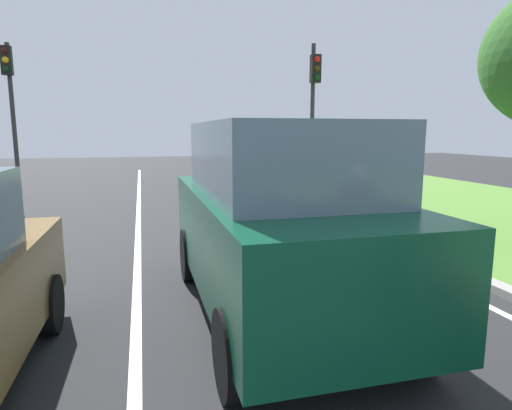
# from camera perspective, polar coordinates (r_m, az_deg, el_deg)

# --- Properties ---
(ground_plane) EXTENTS (60.00, 60.00, 0.00)m
(ground_plane) POSITION_cam_1_polar(r_m,az_deg,el_deg) (10.60, -11.14, -2.60)
(ground_plane) COLOR #262628
(lane_line_center) EXTENTS (0.12, 32.00, 0.01)m
(lane_line_center) POSITION_cam_1_polar(r_m,az_deg,el_deg) (10.59, -14.93, -2.75)
(lane_line_center) COLOR silver
(lane_line_center) RESTS_ON ground
(lane_line_right_edge) EXTENTS (0.12, 32.00, 0.01)m
(lane_line_right_edge) POSITION_cam_1_polar(r_m,az_deg,el_deg) (11.38, 7.27, -1.67)
(lane_line_right_edge) COLOR silver
(lane_line_right_edge) RESTS_ON ground
(grass_verge_right) EXTENTS (9.00, 48.00, 0.06)m
(grass_verge_right) POSITION_cam_1_polar(r_m,az_deg,el_deg) (13.94, 26.34, -0.43)
(grass_verge_right) COLOR #548433
(grass_verge_right) RESTS_ON ground
(curb_right) EXTENTS (0.24, 48.00, 0.12)m
(curb_right) POSITION_cam_1_polar(r_m,az_deg,el_deg) (11.56, 9.58, -1.26)
(curb_right) COLOR #9E9B93
(curb_right) RESTS_ON ground
(car_suv_ahead) EXTENTS (1.99, 4.51, 2.28)m
(car_suv_ahead) POSITION_cam_1_polar(r_m,az_deg,el_deg) (5.14, 2.96, -1.91)
(car_suv_ahead) COLOR #0C472D
(car_suv_ahead) RESTS_ON ground
(traffic_light_near_right) EXTENTS (0.32, 0.50, 5.04)m
(traffic_light_near_right) POSITION_cam_1_polar(r_m,az_deg,el_deg) (15.26, 7.47, 13.72)
(traffic_light_near_right) COLOR #2D2D2D
(traffic_light_near_right) RESTS_ON ground
(traffic_light_overhead_left) EXTENTS (0.32, 0.50, 4.99)m
(traffic_light_overhead_left) POSITION_cam_1_polar(r_m,az_deg,el_deg) (16.73, -29.11, 12.56)
(traffic_light_overhead_left) COLOR #2D2D2D
(traffic_light_overhead_left) RESTS_ON ground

